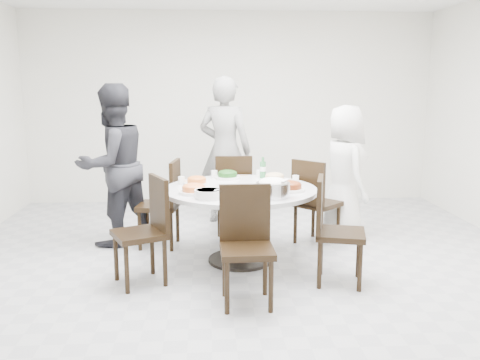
{
  "coord_description": "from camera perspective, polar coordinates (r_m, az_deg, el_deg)",
  "views": [
    {
      "loc": [
        -0.35,
        -4.6,
        1.74
      ],
      "look_at": [
        -0.03,
        0.31,
        0.82
      ],
      "focal_mm": 38.0,
      "sensor_mm": 36.0,
      "label": 1
    }
  ],
  "objects": [
    {
      "name": "chair_sw",
      "position": [
        4.56,
        -11.27,
        -5.72
      ],
      "size": [
        0.56,
        0.56,
        0.95
      ],
      "primitive_type": "cube",
      "rotation": [
        0.0,
        0.0,
        5.14
      ],
      "color": "black",
      "rests_on": "floor"
    },
    {
      "name": "chopsticks",
      "position": [
        5.64,
        -0.03,
        0.55
      ],
      "size": [
        0.24,
        0.04,
        0.01
      ],
      "primitive_type": null,
      "color": "tan",
      "rests_on": "dining_table"
    },
    {
      "name": "diner_middle",
      "position": [
        6.41,
        -1.7,
        3.33
      ],
      "size": [
        0.8,
        0.67,
        1.86
      ],
      "primitive_type": "imported",
      "rotation": [
        0.0,
        0.0,
        2.75
      ],
      "color": "black",
      "rests_on": "floor"
    },
    {
      "name": "dining_table",
      "position": [
        5.05,
        0.04,
        -5.07
      ],
      "size": [
        1.5,
        1.5,
        0.75
      ],
      "primitive_type": "cylinder",
      "color": "silver",
      "rests_on": "floor"
    },
    {
      "name": "chair_n",
      "position": [
        6.02,
        -0.76,
        -1.53
      ],
      "size": [
        0.43,
        0.43,
        0.95
      ],
      "primitive_type": "cube",
      "rotation": [
        0.0,
        0.0,
        3.12
      ],
      "color": "black",
      "rests_on": "floor"
    },
    {
      "name": "wall_back",
      "position": [
        7.61,
        -1.1,
        8.05
      ],
      "size": [
        6.0,
        0.01,
        2.8
      ],
      "primitive_type": "cube",
      "color": "white",
      "rests_on": "ground"
    },
    {
      "name": "beverage_bottle",
      "position": [
        5.49,
        2.58,
        1.41
      ],
      "size": [
        0.07,
        0.07,
        0.23
      ],
      "primitive_type": "cylinder",
      "color": "#2F7540",
      "rests_on": "dining_table"
    },
    {
      "name": "soup_bowl",
      "position": [
        4.53,
        -3.58,
        -1.56
      ],
      "size": [
        0.25,
        0.25,
        0.08
      ],
      "primitive_type": "cylinder",
      "color": "white",
      "rests_on": "dining_table"
    },
    {
      "name": "tea_cups",
      "position": [
        5.6,
        -0.26,
        0.84
      ],
      "size": [
        0.07,
        0.07,
        0.08
      ],
      "primitive_type": "cylinder",
      "color": "white",
      "rests_on": "dining_table"
    },
    {
      "name": "rice_bowl",
      "position": [
        4.57,
        3.72,
        -1.1
      ],
      "size": [
        0.31,
        0.31,
        0.13
      ],
      "primitive_type": "cylinder",
      "color": "silver",
      "rests_on": "dining_table"
    },
    {
      "name": "dish_orange",
      "position": [
        5.13,
        -4.88,
        -0.2
      ],
      "size": [
        0.24,
        0.24,
        0.07
      ],
      "primitive_type": "cylinder",
      "color": "white",
      "rests_on": "dining_table"
    },
    {
      "name": "chair_nw",
      "position": [
        5.58,
        -9.15,
        -2.64
      ],
      "size": [
        0.48,
        0.48,
        0.95
      ],
      "primitive_type": "cube",
      "rotation": [
        0.0,
        0.0,
        4.57
      ],
      "color": "black",
      "rests_on": "floor"
    },
    {
      "name": "chair_se",
      "position": [
        4.57,
        11.23,
        -5.68
      ],
      "size": [
        0.51,
        0.51,
        0.95
      ],
      "primitive_type": "cube",
      "rotation": [
        0.0,
        0.0,
        7.6
      ],
      "color": "black",
      "rests_on": "floor"
    },
    {
      "name": "chair_s",
      "position": [
        4.05,
        0.79,
        -7.59
      ],
      "size": [
        0.43,
        0.43,
        0.95
      ],
      "primitive_type": "cube",
      "rotation": [
        0.0,
        0.0,
        6.3
      ],
      "color": "black",
      "rests_on": "floor"
    },
    {
      "name": "dish_pale",
      "position": [
        5.31,
        3.91,
        0.2
      ],
      "size": [
        0.25,
        0.25,
        0.07
      ],
      "primitive_type": "cylinder",
      "color": "white",
      "rests_on": "dining_table"
    },
    {
      "name": "floor",
      "position": [
        4.93,
        0.6,
        -10.07
      ],
      "size": [
        6.0,
        6.0,
        0.01
      ],
      "primitive_type": "cube",
      "color": "#AFB0B4",
      "rests_on": "ground"
    },
    {
      "name": "chair_ne",
      "position": [
        5.67,
        8.69,
        -2.41
      ],
      "size": [
        0.59,
        0.59,
        0.95
      ],
      "primitive_type": "cube",
      "rotation": [
        0.0,
        0.0,
        2.32
      ],
      "color": "black",
      "rests_on": "floor"
    },
    {
      "name": "dish_greens",
      "position": [
        5.45,
        -1.42,
        0.49
      ],
      "size": [
        0.26,
        0.26,
        0.07
      ],
      "primitive_type": "cylinder",
      "color": "white",
      "rests_on": "dining_table"
    },
    {
      "name": "diner_right",
      "position": [
        5.92,
        11.65,
        0.88
      ],
      "size": [
        0.62,
        0.82,
        1.52
      ],
      "primitive_type": "imported",
      "rotation": [
        0.0,
        0.0,
        1.77
      ],
      "color": "silver",
      "rests_on": "floor"
    },
    {
      "name": "wall_front",
      "position": [
        1.67,
        8.46,
        -1.32
      ],
      "size": [
        6.0,
        0.01,
        2.8
      ],
      "primitive_type": "cube",
      "color": "white",
      "rests_on": "ground"
    },
    {
      "name": "dish_tofu",
      "position": [
        4.72,
        -5.22,
        -1.1
      ],
      "size": [
        0.28,
        0.28,
        0.07
      ],
      "primitive_type": "cylinder",
      "color": "white",
      "rests_on": "dining_table"
    },
    {
      "name": "diner_left",
      "position": [
        5.7,
        -14.1,
        1.6
      ],
      "size": [
        1.08,
        1.08,
        1.76
      ],
      "primitive_type": "imported",
      "rotation": [
        0.0,
        0.0,
        3.92
      ],
      "color": "black",
      "rests_on": "floor"
    },
    {
      "name": "dish_redbrown",
      "position": [
        4.85,
        5.61,
        -0.8
      ],
      "size": [
        0.29,
        0.29,
        0.07
      ],
      "primitive_type": "cylinder",
      "color": "white",
      "rests_on": "dining_table"
    }
  ]
}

